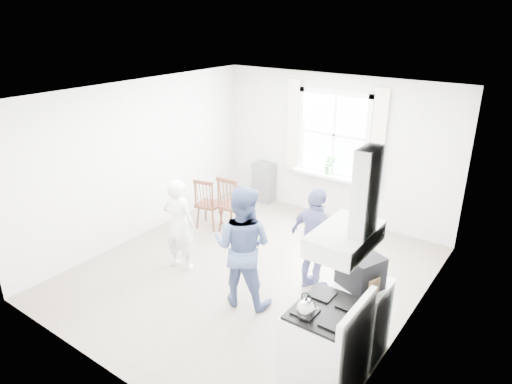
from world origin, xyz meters
name	(u,v)px	position (x,y,z in m)	size (l,w,h in m)	color
room_shell	(251,190)	(0.00, 0.00, 1.30)	(4.62, 5.12, 2.64)	gray
window_assembly	(333,140)	(0.00, 2.45, 1.46)	(1.88, 0.24, 1.70)	white
range_hood	(352,223)	(2.07, -1.35, 1.90)	(0.45, 0.76, 0.94)	white
shelf_unit	(264,182)	(-1.40, 2.33, 0.40)	(0.40, 0.30, 0.80)	slate
gas_stove	(326,348)	(1.91, -1.35, 0.48)	(0.68, 0.76, 1.12)	white
kettle	(306,308)	(1.79, -1.57, 1.04)	(0.18, 0.18, 0.26)	silver
low_cabinet	(361,318)	(1.98, -0.65, 0.45)	(0.50, 0.55, 0.90)	white
stereo_stack	(361,270)	(1.95, -0.72, 1.08)	(0.51, 0.48, 0.36)	black
cardboard_box	(365,281)	(2.02, -0.76, 0.99)	(0.29, 0.20, 0.18)	#9E7A4C
windsor_chair_a	(206,199)	(-1.49, 0.70, 0.56)	(0.46, 0.45, 0.92)	#442215
windsor_chair_b	(230,199)	(-1.05, 0.82, 0.62)	(0.46, 0.45, 1.02)	#442215
person_left	(179,224)	(-0.94, -0.49, 0.70)	(0.51, 0.51, 1.40)	white
person_mid	(243,246)	(0.34, -0.65, 0.81)	(0.79, 0.79, 1.63)	#465682
person_right	(315,241)	(0.96, 0.14, 0.74)	(0.87, 0.87, 1.49)	navy
potted_plant	(329,165)	(0.00, 2.36, 1.03)	(0.20, 0.20, 0.36)	#316F32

